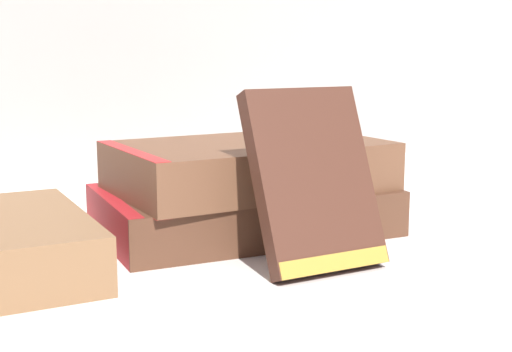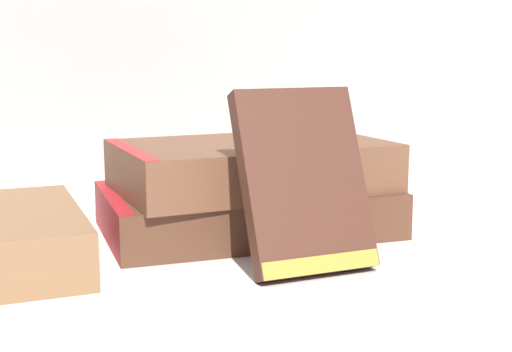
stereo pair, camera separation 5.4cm
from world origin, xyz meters
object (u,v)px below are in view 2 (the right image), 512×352
(book_flat_bottom, at_px, (240,210))
(pocket_watch, at_px, (284,137))
(reading_glasses, at_px, (135,209))
(book_leaning_front, at_px, (305,188))
(book_flat_top, at_px, (246,166))

(book_flat_bottom, xyz_separation_m, pocket_watch, (0.04, -0.00, 0.06))
(reading_glasses, bearing_deg, book_leaning_front, -87.95)
(book_flat_bottom, relative_size, book_flat_top, 1.11)
(book_flat_top, bearing_deg, book_flat_bottom, 119.68)
(pocket_watch, height_order, reading_glasses, pocket_watch)
(book_flat_bottom, bearing_deg, reading_glasses, 124.15)
(book_flat_bottom, xyz_separation_m, book_leaning_front, (0.00, -0.12, 0.04))
(book_leaning_front, relative_size, reading_glasses, 1.16)
(pocket_watch, bearing_deg, reading_glasses, 132.05)
(book_flat_top, relative_size, reading_glasses, 2.03)
(book_flat_bottom, distance_m, book_flat_top, 0.04)
(book_flat_top, height_order, reading_glasses, book_flat_top)
(book_flat_bottom, distance_m, book_leaning_front, 0.12)
(book_flat_top, xyz_separation_m, reading_glasses, (-0.07, 0.12, -0.06))
(book_leaning_front, bearing_deg, book_flat_bottom, 91.55)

